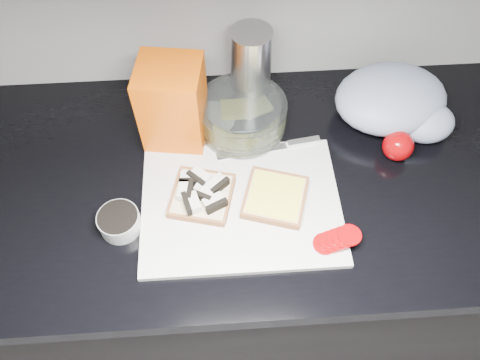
# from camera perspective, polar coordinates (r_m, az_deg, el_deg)

# --- Properties ---
(base_cabinet) EXTENTS (3.50, 0.60, 0.86)m
(base_cabinet) POSITION_cam_1_polar(r_m,az_deg,el_deg) (1.42, 4.91, -9.76)
(base_cabinet) COLOR black
(base_cabinet) RESTS_ON ground
(countertop) EXTENTS (3.50, 0.64, 0.04)m
(countertop) POSITION_cam_1_polar(r_m,az_deg,el_deg) (1.03, 6.69, 0.59)
(countertop) COLOR black
(countertop) RESTS_ON base_cabinet
(cutting_board) EXTENTS (0.40, 0.30, 0.01)m
(cutting_board) POSITION_cam_1_polar(r_m,az_deg,el_deg) (0.95, 0.12, -2.98)
(cutting_board) COLOR silver
(cutting_board) RESTS_ON countertop
(bread_left) EXTENTS (0.15, 0.15, 0.04)m
(bread_left) POSITION_cam_1_polar(r_m,az_deg,el_deg) (0.94, -4.71, -1.72)
(bread_left) COLOR beige
(bread_left) RESTS_ON cutting_board
(bread_right) EXTENTS (0.16, 0.16, 0.02)m
(bread_right) POSITION_cam_1_polar(r_m,az_deg,el_deg) (0.94, 4.30, -2.11)
(bread_right) COLOR beige
(bread_right) RESTS_ON cutting_board
(tomato_slices) EXTENTS (0.10, 0.06, 0.02)m
(tomato_slices) POSITION_cam_1_polar(r_m,az_deg,el_deg) (0.91, 11.74, -7.12)
(tomato_slices) COLOR #940306
(tomato_slices) RESTS_ON cutting_board
(knife) EXTENTS (0.23, 0.05, 0.01)m
(knife) POSITION_cam_1_polar(r_m,az_deg,el_deg) (1.03, 5.12, 4.17)
(knife) COLOR silver
(knife) RESTS_ON cutting_board
(seed_tub) EXTENTS (0.08, 0.08, 0.04)m
(seed_tub) POSITION_cam_1_polar(r_m,az_deg,el_deg) (0.94, -14.51, -4.88)
(seed_tub) COLOR #999E9E
(seed_tub) RESTS_ON countertop
(tub_lid) EXTENTS (0.12, 0.12, 0.01)m
(tub_lid) POSITION_cam_1_polar(r_m,az_deg,el_deg) (1.06, -3.28, 5.72)
(tub_lid) COLOR silver
(tub_lid) RESTS_ON countertop
(glass_bowl) EXTENTS (0.20, 0.20, 0.08)m
(glass_bowl) POSITION_cam_1_polar(r_m,az_deg,el_deg) (1.04, 0.25, 7.71)
(glass_bowl) COLOR silver
(glass_bowl) RESTS_ON countertop
(bread_bag) EXTENTS (0.14, 0.14, 0.20)m
(bread_bag) POSITION_cam_1_polar(r_m,az_deg,el_deg) (1.00, -8.14, 9.03)
(bread_bag) COLOR #CF4803
(bread_bag) RESTS_ON countertop
(steel_canister) EXTENTS (0.09, 0.09, 0.21)m
(steel_canister) POSITION_cam_1_polar(r_m,az_deg,el_deg) (1.05, 1.31, 13.08)
(steel_canister) COLOR #AEADB2
(steel_canister) RESTS_ON countertop
(grocery_bag) EXTENTS (0.28, 0.24, 0.11)m
(grocery_bag) POSITION_cam_1_polar(r_m,az_deg,el_deg) (1.11, 18.45, 9.01)
(grocery_bag) COLOR #929CB4
(grocery_bag) RESTS_ON countertop
(whole_tomatoes) EXTENTS (0.07, 0.07, 0.07)m
(whole_tomatoes) POSITION_cam_1_polar(r_m,az_deg,el_deg) (1.06, 18.70, 3.97)
(whole_tomatoes) COLOR #940306
(whole_tomatoes) RESTS_ON countertop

